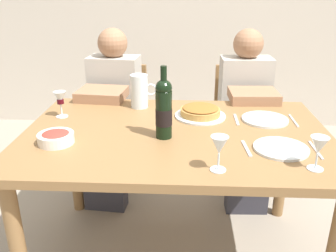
{
  "coord_description": "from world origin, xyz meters",
  "views": [
    {
      "loc": [
        0.04,
        -1.64,
        1.45
      ],
      "look_at": [
        -0.04,
        -0.02,
        0.79
      ],
      "focal_mm": 38.69,
      "sensor_mm": 36.0,
      "label": 1
    }
  ],
  "objects_px": {
    "dining_table": "(176,148)",
    "water_pitcher": "(140,93)",
    "wine_bottle": "(164,109)",
    "wine_glass_centre": "(319,147)",
    "wine_glass_left_diner": "(219,147)",
    "diner_left": "(111,112)",
    "baked_tart": "(200,112)",
    "wine_glass_right_diner": "(60,99)",
    "dinner_plate_right_setting": "(281,148)",
    "dinner_plate_left_setting": "(265,119)",
    "chair_right": "(239,117)",
    "chair_left": "(121,116)",
    "salad_bowl": "(56,137)",
    "diner_right": "(246,113)"
  },
  "relations": [
    {
      "from": "diner_right",
      "to": "wine_bottle",
      "type": "bearing_deg",
      "value": 53.79
    },
    {
      "from": "baked_tart",
      "to": "dining_table",
      "type": "bearing_deg",
      "value": -120.27
    },
    {
      "from": "wine_glass_left_diner",
      "to": "dinner_plate_left_setting",
      "type": "bearing_deg",
      "value": 62.4
    },
    {
      "from": "salad_bowl",
      "to": "wine_glass_right_diner",
      "type": "bearing_deg",
      "value": 104.04
    },
    {
      "from": "dining_table",
      "to": "diner_right",
      "type": "distance_m",
      "value": 0.82
    },
    {
      "from": "dining_table",
      "to": "water_pitcher",
      "type": "bearing_deg",
      "value": 121.88
    },
    {
      "from": "wine_glass_centre",
      "to": "dinner_plate_right_setting",
      "type": "distance_m",
      "value": 0.21
    },
    {
      "from": "wine_glass_left_diner",
      "to": "wine_glass_right_diner",
      "type": "height_order",
      "value": "wine_glass_left_diner"
    },
    {
      "from": "chair_right",
      "to": "dinner_plate_left_setting",
      "type": "bearing_deg",
      "value": 89.37
    },
    {
      "from": "dining_table",
      "to": "wine_bottle",
      "type": "height_order",
      "value": "wine_bottle"
    },
    {
      "from": "wine_glass_left_diner",
      "to": "diner_right",
      "type": "xyz_separation_m",
      "value": [
        0.28,
        1.06,
        -0.25
      ]
    },
    {
      "from": "dinner_plate_left_setting",
      "to": "dinner_plate_right_setting",
      "type": "distance_m",
      "value": 0.36
    },
    {
      "from": "dinner_plate_left_setting",
      "to": "diner_left",
      "type": "height_order",
      "value": "diner_left"
    },
    {
      "from": "wine_bottle",
      "to": "water_pitcher",
      "type": "relative_size",
      "value": 1.78
    },
    {
      "from": "wine_glass_left_diner",
      "to": "dinner_plate_right_setting",
      "type": "height_order",
      "value": "wine_glass_left_diner"
    },
    {
      "from": "water_pitcher",
      "to": "chair_right",
      "type": "distance_m",
      "value": 0.94
    },
    {
      "from": "wine_glass_centre",
      "to": "diner_left",
      "type": "relative_size",
      "value": 0.12
    },
    {
      "from": "wine_glass_centre",
      "to": "dinner_plate_right_setting",
      "type": "xyz_separation_m",
      "value": [
        -0.09,
        0.17,
        -0.09
      ]
    },
    {
      "from": "dinner_plate_left_setting",
      "to": "chair_right",
      "type": "height_order",
      "value": "chair_right"
    },
    {
      "from": "chair_left",
      "to": "baked_tart",
      "type": "bearing_deg",
      "value": 135.12
    },
    {
      "from": "salad_bowl",
      "to": "dinner_plate_right_setting",
      "type": "xyz_separation_m",
      "value": [
        1.01,
        -0.02,
        -0.02
      ]
    },
    {
      "from": "dinner_plate_right_setting",
      "to": "chair_right",
      "type": "xyz_separation_m",
      "value": [
        -0.02,
        1.1,
        -0.27
      ]
    },
    {
      "from": "wine_glass_right_diner",
      "to": "dinner_plate_right_setting",
      "type": "bearing_deg",
      "value": -18.11
    },
    {
      "from": "water_pitcher",
      "to": "baked_tart",
      "type": "xyz_separation_m",
      "value": [
        0.35,
        -0.14,
        -0.06
      ]
    },
    {
      "from": "baked_tart",
      "to": "wine_glass_left_diner",
      "type": "bearing_deg",
      "value": -85.14
    },
    {
      "from": "water_pitcher",
      "to": "wine_glass_right_diner",
      "type": "height_order",
      "value": "water_pitcher"
    },
    {
      "from": "diner_left",
      "to": "chair_left",
      "type": "bearing_deg",
      "value": -89.04
    },
    {
      "from": "salad_bowl",
      "to": "dinner_plate_right_setting",
      "type": "bearing_deg",
      "value": -1.01
    },
    {
      "from": "dinner_plate_left_setting",
      "to": "chair_left",
      "type": "bearing_deg",
      "value": 141.21
    },
    {
      "from": "dining_table",
      "to": "baked_tart",
      "type": "xyz_separation_m",
      "value": [
        0.13,
        0.21,
        0.12
      ]
    },
    {
      "from": "water_pitcher",
      "to": "wine_glass_left_diner",
      "type": "bearing_deg",
      "value": -61.65
    },
    {
      "from": "dining_table",
      "to": "dinner_plate_right_setting",
      "type": "bearing_deg",
      "value": -21.33
    },
    {
      "from": "salad_bowl",
      "to": "diner_left",
      "type": "relative_size",
      "value": 0.14
    },
    {
      "from": "diner_left",
      "to": "wine_glass_centre",
      "type": "bearing_deg",
      "value": 140.66
    },
    {
      "from": "dining_table",
      "to": "chair_right",
      "type": "relative_size",
      "value": 1.72
    },
    {
      "from": "salad_bowl",
      "to": "diner_left",
      "type": "bearing_deg",
      "value": 84.53
    },
    {
      "from": "salad_bowl",
      "to": "diner_right",
      "type": "bearing_deg",
      "value": 40.37
    },
    {
      "from": "wine_glass_right_diner",
      "to": "wine_glass_centre",
      "type": "height_order",
      "value": "wine_glass_right_diner"
    },
    {
      "from": "wine_glass_left_diner",
      "to": "diner_left",
      "type": "distance_m",
      "value": 1.25
    },
    {
      "from": "wine_bottle",
      "to": "dining_table",
      "type": "bearing_deg",
      "value": 51.34
    },
    {
      "from": "dinner_plate_left_setting",
      "to": "chair_right",
      "type": "distance_m",
      "value": 0.79
    },
    {
      "from": "wine_glass_centre",
      "to": "chair_left",
      "type": "distance_m",
      "value": 1.65
    },
    {
      "from": "wine_glass_left_diner",
      "to": "diner_left",
      "type": "bearing_deg",
      "value": 121.28
    },
    {
      "from": "salad_bowl",
      "to": "wine_glass_right_diner",
      "type": "height_order",
      "value": "wine_glass_right_diner"
    },
    {
      "from": "chair_left",
      "to": "water_pitcher",
      "type": "bearing_deg",
      "value": 117.57
    },
    {
      "from": "wine_bottle",
      "to": "wine_glass_centre",
      "type": "bearing_deg",
      "value": -24.74
    },
    {
      "from": "wine_glass_right_diner",
      "to": "chair_left",
      "type": "bearing_deg",
      "value": 75.82
    },
    {
      "from": "wine_glass_right_diner",
      "to": "dinner_plate_left_setting",
      "type": "relative_size",
      "value": 0.59
    },
    {
      "from": "salad_bowl",
      "to": "wine_glass_right_diner",
      "type": "distance_m",
      "value": 0.36
    },
    {
      "from": "baked_tart",
      "to": "diner_left",
      "type": "xyz_separation_m",
      "value": [
        -0.59,
        0.45,
        -0.17
      ]
    }
  ]
}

